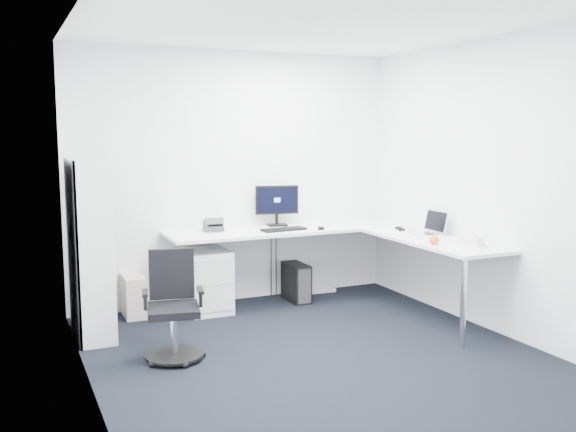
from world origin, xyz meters
name	(u,v)px	position (x,y,z in m)	size (l,w,h in m)	color
ground	(324,360)	(0.00, 0.00, 0.00)	(4.20, 4.20, 0.00)	black
ceiling	(327,18)	(0.00, 0.00, 2.70)	(4.20, 4.20, 0.00)	white
wall_back	(236,178)	(0.00, 2.10, 1.35)	(3.60, 0.02, 2.70)	white
wall_front	(524,235)	(0.00, -2.10, 1.35)	(3.60, 0.02, 2.70)	white
wall_left	(88,207)	(-1.80, 0.00, 1.35)	(0.02, 4.20, 2.70)	white
wall_right	(503,187)	(1.80, 0.00, 1.35)	(0.02, 4.20, 2.70)	white
l_desk	(309,271)	(0.55, 1.40, 0.41)	(2.79, 1.56, 0.82)	silver
drawer_pedestal	(207,281)	(-0.44, 1.77, 0.32)	(0.42, 0.52, 0.64)	silver
bookshelf	(90,248)	(-1.62, 1.45, 0.81)	(0.31, 0.81, 1.61)	silver
task_chair	(173,307)	(-1.11, 0.52, 0.44)	(0.49, 0.49, 0.88)	black
black_pc_tower	(296,282)	(0.57, 1.77, 0.21)	(0.19, 0.42, 0.41)	black
beige_pc_tower	(133,295)	(-1.17, 1.93, 0.21)	(0.20, 0.44, 0.42)	#BFB3A2
power_strip	(323,291)	(1.00, 1.95, 0.02)	(0.32, 0.05, 0.04)	silver
monitor	(277,205)	(0.43, 1.95, 1.04)	(0.48, 0.15, 0.46)	black
black_keyboard	(284,229)	(0.36, 1.62, 0.83)	(0.48, 0.17, 0.02)	black
mouse	(321,228)	(0.74, 1.52, 0.83)	(0.06, 0.10, 0.03)	black
desk_phone	(213,225)	(-0.32, 1.89, 0.88)	(0.19, 0.19, 0.14)	#2D2E30
laptop	(419,222)	(1.48, 0.81, 0.94)	(0.35, 0.34, 0.25)	silver
white_keyboard	(404,235)	(1.32, 0.82, 0.82)	(0.13, 0.46, 0.02)	silver
headphones	(400,228)	(1.49, 1.15, 0.84)	(0.11, 0.17, 0.05)	black
orange_fruit	(434,240)	(1.27, 0.28, 0.86)	(0.08, 0.08, 0.08)	#E95714
tissue_box	(471,241)	(1.58, 0.14, 0.86)	(0.12, 0.23, 0.08)	silver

